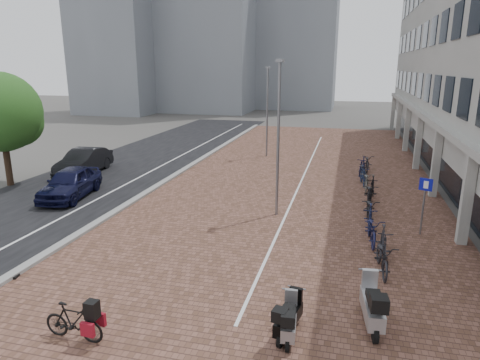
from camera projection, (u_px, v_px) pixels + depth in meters
name	position (u px, v px, depth m)	size (l,w,h in m)	color
ground	(194.00, 265.00, 13.86)	(140.00, 140.00, 0.00)	#474442
plaza_brick	(299.00, 178.00, 24.60)	(14.50, 42.00, 0.04)	brown
street_asphalt	(127.00, 167.00, 27.25)	(8.00, 50.00, 0.03)	black
curb	(184.00, 170.00, 26.29)	(0.35, 42.00, 0.14)	gray
lane_line	(156.00, 169.00, 26.76)	(0.12, 44.00, 0.00)	white
parking_line	(303.00, 178.00, 24.54)	(0.10, 30.00, 0.00)	white
bg_towers	(217.00, 9.00, 59.47)	(33.00, 23.00, 32.00)	gray
car_navy	(70.00, 183.00, 20.78)	(1.75, 4.35, 1.48)	black
car_dark	(84.00, 161.00, 25.41)	(1.58, 4.52, 1.49)	black
hero_bike	(73.00, 321.00, 9.94)	(1.59, 0.51, 1.11)	black
shoes	(13.00, 277.00, 12.93)	(0.35, 0.29, 0.09)	black
scooter_front	(372.00, 304.00, 10.41)	(0.57, 1.83, 1.26)	#B1B1B6
scooter_mid	(289.00, 316.00, 10.12)	(0.46, 1.49, 1.02)	black
scooter_back	(289.00, 319.00, 10.01)	(0.46, 1.47, 1.01)	gray
parking_sign	(424.00, 198.00, 15.92)	(0.45, 0.21, 2.24)	slate
lamp_near	(278.00, 141.00, 17.65)	(0.12, 0.12, 6.47)	slate
lamp_far	(267.00, 113.00, 29.67)	(0.12, 0.12, 6.16)	slate
street_tree	(4.00, 114.00, 22.20)	(4.14, 4.14, 6.02)	#382619
bike_row	(369.00, 194.00, 19.74)	(1.24, 15.80, 1.05)	black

